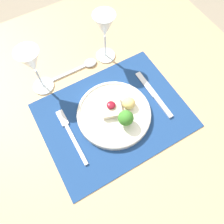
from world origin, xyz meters
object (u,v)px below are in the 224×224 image
object	(u,v)px
fork	(70,132)
wine_glass_near	(104,28)
wine_glass_far	(32,63)
spoon	(84,66)
dinner_plate	(113,113)
knife	(156,97)

from	to	relation	value
fork	wine_glass_near	world-z (taller)	wine_glass_near
wine_glass_near	wine_glass_far	xyz separation A→B (m)	(-0.27, -0.01, -0.01)
fork	spoon	distance (m)	0.27
fork	wine_glass_near	distance (m)	0.37
dinner_plate	knife	distance (m)	0.17
fork	wine_glass_far	size ratio (longest dim) A/B	1.13
dinner_plate	fork	xyz separation A→B (m)	(-0.16, 0.01, -0.01)
wine_glass_near	wine_glass_far	distance (m)	0.27
fork	knife	size ratio (longest dim) A/B	1.00
knife	wine_glass_near	distance (m)	0.30
fork	spoon	size ratio (longest dim) A/B	1.09
spoon	wine_glass_near	world-z (taller)	wine_glass_near
wine_glass_far	wine_glass_near	bearing A→B (deg)	2.26
fork	wine_glass_near	xyz separation A→B (m)	(0.26, 0.22, 0.14)
fork	wine_glass_far	distance (m)	0.25
knife	wine_glass_near	bearing A→B (deg)	105.35
dinner_plate	fork	bearing A→B (deg)	174.61
wine_glass_near	wine_glass_far	bearing A→B (deg)	-177.74
knife	wine_glass_far	bearing A→B (deg)	144.93
fork	spoon	xyz separation A→B (m)	(0.16, 0.22, -0.00)
spoon	wine_glass_near	xyz separation A→B (m)	(0.10, 0.00, 0.14)
wine_glass_far	knife	bearing A→B (deg)	-36.69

